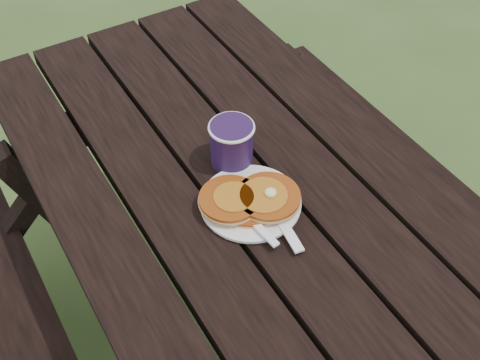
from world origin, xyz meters
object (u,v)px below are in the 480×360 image
plate (250,203)px  pancake_stack (250,199)px  picnic_table (285,349)px  coffee_cup (232,142)px

plate → pancake_stack: size_ratio=1.02×
picnic_table → coffee_cup: size_ratio=17.45×
coffee_cup → pancake_stack: bearing=-104.8°
pancake_stack → picnic_table: bearing=-84.4°
plate → coffee_cup: 0.14m
picnic_table → coffee_cup: coffee_cup is taller
pancake_stack → coffee_cup: 0.14m
picnic_table → plate: plate is taller
pancake_stack → plate: bearing=54.1°
plate → pancake_stack: pancake_stack is taller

